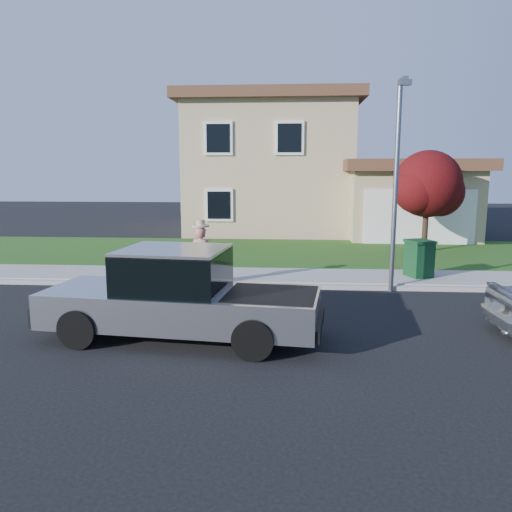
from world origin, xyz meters
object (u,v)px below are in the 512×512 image
(pickup_truck, at_px, (180,297))
(trash_bin, at_px, (419,258))
(ornamental_tree, at_px, (428,187))
(woman, at_px, (201,257))
(street_lamp, at_px, (397,174))

(pickup_truck, bearing_deg, trash_bin, 49.24)
(pickup_truck, distance_m, ornamental_tree, 12.74)
(woman, xyz_separation_m, trash_bin, (6.06, 1.42, -0.21))
(pickup_truck, bearing_deg, woman, 100.71)
(pickup_truck, xyz_separation_m, trash_bin, (5.74, 5.38, -0.12))
(pickup_truck, relative_size, woman, 2.89)
(pickup_truck, xyz_separation_m, street_lamp, (4.73, 4.05, 2.26))
(ornamental_tree, relative_size, street_lamp, 0.71)
(trash_bin, bearing_deg, woman, 174.05)
(pickup_truck, distance_m, trash_bin, 7.87)
(woman, height_order, ornamental_tree, ornamental_tree)
(ornamental_tree, bearing_deg, pickup_truck, -124.87)
(ornamental_tree, distance_m, street_lamp, 6.80)
(pickup_truck, relative_size, street_lamp, 1.01)
(ornamental_tree, relative_size, trash_bin, 3.62)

